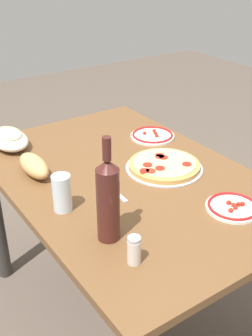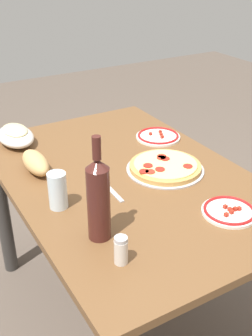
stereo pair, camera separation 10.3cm
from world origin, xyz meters
name	(u,v)px [view 1 (the left image)]	position (x,y,z in m)	size (l,w,h in m)	color
ground_plane	(126,313)	(0.00, 0.00, 0.00)	(8.00, 8.00, 0.00)	brown
dining_table	(126,202)	(0.00, 0.00, 0.63)	(1.30, 0.87, 0.76)	brown
pepperoni_pizza	(164,166)	(-0.04, -0.15, 0.77)	(0.31, 0.31, 0.03)	#B7B7BC
baked_pasta_dish	(9,138)	(0.50, 0.28, 0.80)	(0.24, 0.15, 0.08)	white
wine_bottle	(108,199)	(-0.29, 0.27, 0.90)	(0.07, 0.07, 0.34)	#471E19
water_glass	(62,193)	(-0.08, 0.31, 0.82)	(0.06, 0.06, 0.13)	silver
side_plate_near	(233,207)	(-0.40, -0.16, 0.77)	(0.18, 0.18, 0.02)	white
side_plate_far	(152,135)	(0.23, -0.30, 0.77)	(0.20, 0.20, 0.02)	white
bread_loaf	(34,166)	(0.20, 0.29, 0.80)	(0.20, 0.08, 0.08)	tan
spice_shaker	(134,250)	(-0.43, 0.27, 0.80)	(0.04, 0.04, 0.09)	silver
fork_right	(114,191)	(-0.08, 0.11, 0.76)	(0.17, 0.02, 0.01)	#B7B7BC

